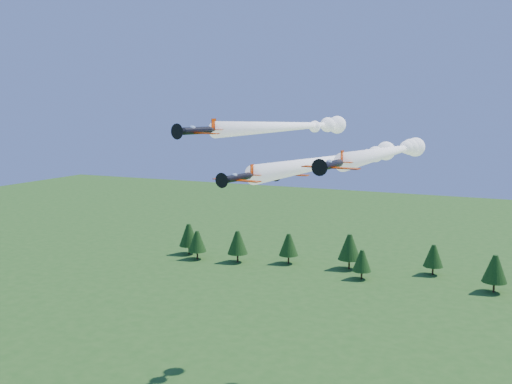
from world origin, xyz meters
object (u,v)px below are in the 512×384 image
at_px(plane_left, 295,126).
at_px(plane_right, 393,151).
at_px(plane_lead, 345,159).
at_px(plane_slot, 286,172).

relative_size(plane_left, plane_right, 1.00).
distance_m(plane_lead, plane_left, 14.32).
height_order(plane_left, plane_right, plane_left).
bearing_deg(plane_left, plane_slot, -62.58).
bearing_deg(plane_right, plane_lead, -145.43).
distance_m(plane_lead, plane_slot, 14.76).
height_order(plane_right, plane_slot, plane_right).
bearing_deg(plane_lead, plane_slot, -102.15).
height_order(plane_lead, plane_right, plane_right).
distance_m(plane_left, plane_slot, 22.45).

